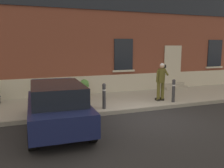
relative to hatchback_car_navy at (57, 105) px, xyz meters
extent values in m
plane|color=#232326|center=(3.31, -0.01, -0.79)|extent=(80.00, 80.00, 0.00)
cube|color=#99968E|center=(3.31, 2.79, -0.71)|extent=(24.00, 3.60, 0.15)
cube|color=gray|center=(3.31, 0.93, -0.71)|extent=(24.00, 0.12, 0.15)
cube|color=brown|center=(3.31, 5.29, 2.96)|extent=(24.00, 1.40, 7.50)
cube|color=#BCB7A8|center=(3.31, 4.57, -0.24)|extent=(24.00, 0.08, 1.10)
cube|color=black|center=(7.49, 4.56, 0.73)|extent=(1.00, 0.08, 2.10)
cube|color=#BCB7A8|center=(7.49, 4.54, 0.78)|extent=(1.16, 0.06, 2.24)
cube|color=black|center=(4.29, 4.56, 1.41)|extent=(1.10, 0.06, 1.70)
cube|color=#BCB7A8|center=(4.29, 4.53, 0.51)|extent=(1.30, 0.12, 0.10)
cube|color=black|center=(10.69, 4.56, 1.41)|extent=(1.10, 0.06, 1.70)
cube|color=#BCB7A8|center=(10.69, 4.53, 0.51)|extent=(1.30, 0.12, 0.10)
cube|color=#9E998E|center=(7.49, 4.11, -0.56)|extent=(1.45, 0.32, 0.16)
cube|color=#9E998E|center=(7.49, 4.43, -0.48)|extent=(1.45, 0.32, 0.32)
cube|color=#161E4C|center=(0.00, 0.02, -0.17)|extent=(1.90, 4.07, 0.64)
cube|color=black|center=(-0.01, -0.13, 0.43)|extent=(1.63, 2.46, 0.56)
cube|color=black|center=(0.08, 2.03, -0.39)|extent=(1.67, 0.16, 0.20)
cube|color=yellow|center=(0.08, 2.03, -0.21)|extent=(0.52, 0.04, 0.12)
cube|color=#B21414|center=(-0.68, 2.06, 0.05)|extent=(0.16, 0.05, 0.18)
cube|color=#B21414|center=(0.83, 2.00, 0.05)|extent=(0.16, 0.05, 0.18)
cube|color=#161E4C|center=(0.07, 1.77, 0.33)|extent=(1.49, 0.12, 0.60)
cylinder|color=black|center=(-0.85, -1.35, -0.49)|extent=(0.22, 0.61, 0.60)
cylinder|color=black|center=(0.74, -1.41, -0.49)|extent=(0.22, 0.61, 0.60)
cylinder|color=black|center=(-0.74, 1.45, -0.49)|extent=(0.22, 0.61, 0.60)
cylinder|color=black|center=(0.85, 1.39, -0.49)|extent=(0.22, 0.61, 0.60)
cylinder|color=#333338|center=(5.34, 1.34, -0.16)|extent=(0.14, 0.14, 0.95)
sphere|color=#333338|center=(5.34, 1.34, 0.33)|extent=(0.15, 0.15, 0.15)
cylinder|color=silver|center=(5.34, 1.34, 0.13)|extent=(0.15, 0.15, 0.06)
cylinder|color=#333338|center=(2.04, 1.34, -0.16)|extent=(0.14, 0.14, 0.95)
sphere|color=#333338|center=(2.04, 1.34, 0.33)|extent=(0.15, 0.15, 0.15)
cylinder|color=silver|center=(2.04, 1.34, 0.13)|extent=(0.15, 0.15, 0.06)
cylinder|color=#514C1E|center=(4.84, 1.79, -0.19)|extent=(0.15, 0.15, 0.82)
cube|color=black|center=(4.84, 1.85, -0.59)|extent=(0.12, 0.28, 0.10)
cylinder|color=#514C1E|center=(5.06, 1.79, -0.19)|extent=(0.15, 0.15, 0.82)
cube|color=black|center=(5.06, 1.85, -0.59)|extent=(0.12, 0.28, 0.10)
cylinder|color=#514C1E|center=(4.95, 1.76, 0.53)|extent=(0.34, 0.40, 0.65)
sphere|color=tan|center=(4.95, 1.71, 0.98)|extent=(0.22, 0.22, 0.22)
sphere|color=silver|center=(4.95, 1.71, 1.01)|extent=(0.21, 0.21, 0.21)
cylinder|color=#514C1E|center=(4.73, 1.73, 0.52)|extent=(0.09, 0.15, 0.57)
cylinder|color=#514C1E|center=(5.15, 1.73, 0.74)|extent=(0.09, 0.44, 0.39)
cube|color=black|center=(5.10, 1.69, 0.96)|extent=(0.07, 0.02, 0.15)
cylinder|color=beige|center=(-0.12, 4.12, -0.47)|extent=(0.40, 0.40, 0.34)
cylinder|color=beige|center=(-0.12, 4.12, -0.33)|extent=(0.44, 0.44, 0.05)
cylinder|color=#47331E|center=(-0.12, 4.12, -0.18)|extent=(0.04, 0.04, 0.24)
sphere|color=#4C843D|center=(-0.12, 4.12, 0.00)|extent=(0.44, 0.44, 0.44)
sphere|color=#4C843D|center=(-0.02, 4.07, -0.10)|extent=(0.24, 0.24, 0.24)
cylinder|color=#B25B38|center=(1.92, 4.03, -0.47)|extent=(0.40, 0.40, 0.34)
cylinder|color=#B25B38|center=(1.92, 4.03, -0.33)|extent=(0.44, 0.44, 0.05)
cylinder|color=#47331E|center=(1.92, 4.03, -0.18)|extent=(0.04, 0.04, 0.24)
sphere|color=#4C843D|center=(1.92, 4.03, 0.00)|extent=(0.44, 0.44, 0.44)
sphere|color=#4C843D|center=(2.02, 3.98, -0.10)|extent=(0.24, 0.24, 0.24)
camera|label=1|loc=(-1.00, -7.53, 1.86)|focal=38.28mm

